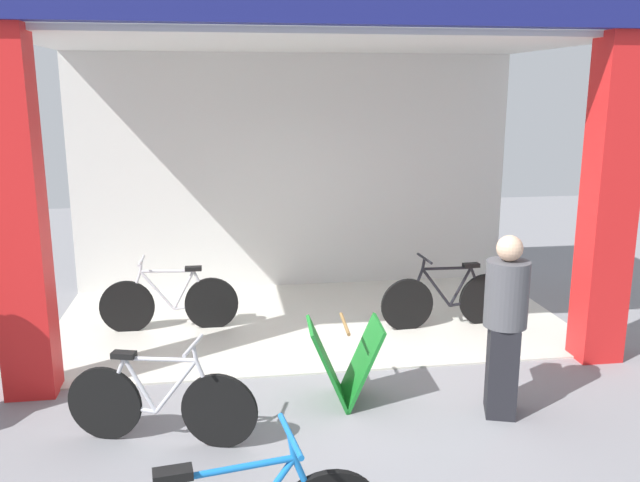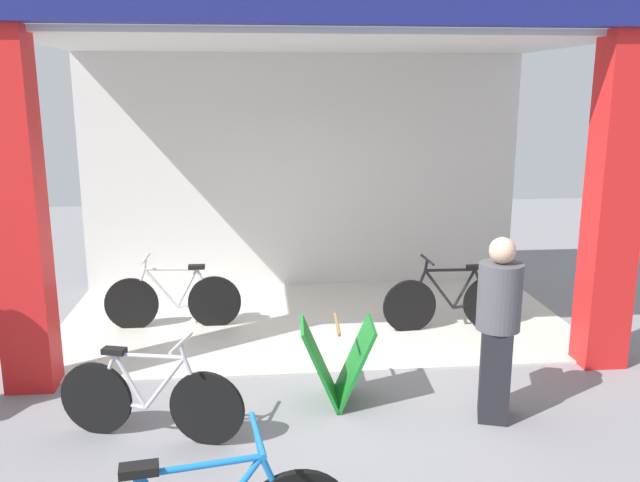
{
  "view_description": "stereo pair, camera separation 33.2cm",
  "coord_description": "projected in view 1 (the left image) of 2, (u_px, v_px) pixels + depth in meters",
  "views": [
    {
      "loc": [
        -0.99,
        -5.88,
        2.7
      ],
      "look_at": [
        0.0,
        0.76,
        1.15
      ],
      "focal_mm": 37.11,
      "sensor_mm": 36.0,
      "label": 1
    },
    {
      "loc": [
        -0.66,
        -5.92,
        2.7
      ],
      "look_at": [
        0.0,
        0.76,
        1.15
      ],
      "focal_mm": 37.11,
      "sensor_mm": 36.0,
      "label": 2
    }
  ],
  "objects": [
    {
      "name": "ground_plane",
      "position": [
        332.0,
        374.0,
        6.42
      ],
      "size": [
        19.82,
        19.82,
        0.0
      ],
      "primitive_type": "plane",
      "color": "gray",
      "rests_on": "ground"
    },
    {
      "name": "shop_facade",
      "position": [
        309.0,
        138.0,
        7.45
      ],
      "size": [
        6.11,
        3.35,
        4.03
      ],
      "color": "beige",
      "rests_on": "ground"
    },
    {
      "name": "bicycle_inside_0",
      "position": [
        447.0,
        299.0,
        7.59
      ],
      "size": [
        1.56,
        0.43,
        0.86
      ],
      "color": "black",
      "rests_on": "ground"
    },
    {
      "name": "bicycle_inside_1",
      "position": [
        170.0,
        302.0,
        7.48
      ],
      "size": [
        1.55,
        0.42,
        0.85
      ],
      "color": "black",
      "rests_on": "ground"
    },
    {
      "name": "bicycle_parked_1",
      "position": [
        161.0,
        403.0,
        5.1
      ],
      "size": [
        1.47,
        0.51,
        0.84
      ],
      "color": "black",
      "rests_on": "ground"
    },
    {
      "name": "sandwich_board_sign",
      "position": [
        344.0,
        362.0,
        5.77
      ],
      "size": [
        0.66,
        0.55,
        0.74
      ],
      "color": "#197226",
      "rests_on": "ground"
    },
    {
      "name": "pedestrian_2",
      "position": [
        504.0,
        323.0,
        5.49
      ],
      "size": [
        0.45,
        0.68,
        1.55
      ],
      "color": "black",
      "rests_on": "ground"
    }
  ]
}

